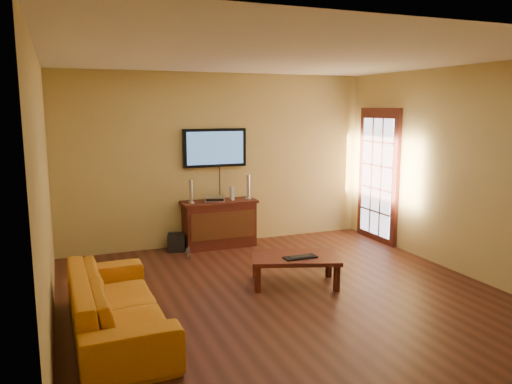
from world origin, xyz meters
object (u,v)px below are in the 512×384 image
television (215,148)px  speaker_right (248,188)px  av_receiver (215,199)px  speaker_left (191,192)px  game_console (232,193)px  subwoofer (176,242)px  coffee_table (295,259)px  media_console (219,224)px  sofa (116,294)px  bottle (188,253)px  keyboard (300,257)px

television → speaker_right: 0.82m
television → speaker_right: bearing=-20.6°
television → av_receiver: television is taller
speaker_left → game_console: size_ratio=1.73×
subwoofer → coffee_table: bearing=-46.7°
media_console → sofa: sofa is taller
coffee_table → subwoofer: (-1.03, 2.01, -0.19)m
television → av_receiver: 0.80m
coffee_table → av_receiver: bearing=101.5°
subwoofer → bottle: (0.06, -0.48, -0.05)m
bottle → television: bearing=45.9°
media_console → keyboard: (0.36, -2.10, 0.01)m
media_console → game_console: size_ratio=5.79×
speaker_left → subwoofer: speaker_left is taller
sofa → speaker_right: size_ratio=5.42×
media_console → sofa: (-1.85, -2.58, 0.04)m
game_console → subwoofer: game_console is taller
sofa → keyboard: bearing=-78.6°
av_receiver → subwoofer: (-0.62, 0.02, -0.64)m
media_console → subwoofer: 0.72m
av_receiver → keyboard: bearing=-59.2°
media_console → speaker_left: bearing=178.2°
speaker_right → keyboard: speaker_right is taller
coffee_table → sofa: (-2.19, -0.60, 0.08)m
speaker_right → media_console: bearing=-179.7°
media_console → subwoofer: (-0.68, 0.03, -0.24)m
av_receiver → game_console: size_ratio=1.54×
av_receiver → subwoofer: av_receiver is taller
media_console → subwoofer: bearing=177.8°
game_console → keyboard: 2.17m
coffee_table → sofa: bearing=-164.8°
speaker_right → game_console: bearing=175.5°
speaker_left → subwoofer: bearing=177.2°
media_console → coffee_table: (0.34, -1.99, -0.05)m
sofa → game_console: (2.07, 2.61, 0.43)m
speaker_right → game_console: size_ratio=1.89×
game_console → subwoofer: 1.15m
bottle → keyboard: size_ratio=0.44×
sofa → speaker_right: bearing=-43.1°
media_console → av_receiver: 0.40m
av_receiver → sofa: bearing=-105.1°
speaker_right → bottle: speaker_right is taller
sofa → subwoofer: sofa is taller
av_receiver → subwoofer: 0.89m
sofa → television: bearing=-34.8°
subwoofer → game_console: bearing=16.1°
television → speaker_right: television is taller
coffee_table → sofa: 2.27m
game_console → bottle: (-0.84, -0.48, -0.75)m
speaker_left → game_console: (0.66, 0.01, -0.06)m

